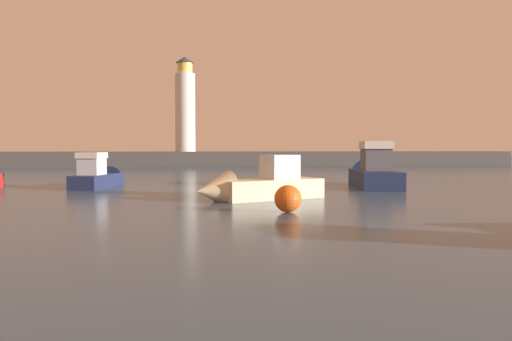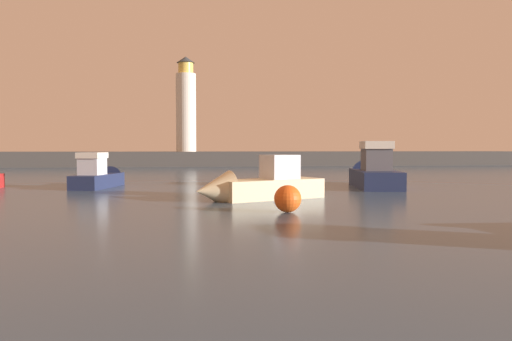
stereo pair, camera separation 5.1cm
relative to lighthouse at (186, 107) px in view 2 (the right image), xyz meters
name	(u,v)px [view 2 (the right image)]	position (x,y,z in m)	size (l,w,h in m)	color
ground_plane	(214,184)	(1.99, -31.55, -7.59)	(220.00, 220.00, 0.00)	#384C60
breakwater	(202,159)	(1.99, 0.00, -6.64)	(83.48, 4.24, 1.89)	#423F3D
lighthouse	(186,107)	(0.00, 0.00, 0.00)	(2.53, 2.53, 12.03)	silver
motorboat_0	(254,186)	(3.32, -41.56, -6.98)	(6.38, 4.07, 2.38)	beige
motorboat_1	(102,176)	(-4.84, -32.91, -6.96)	(2.76, 5.93, 2.40)	#1E284C
motorboat_5	(371,173)	(11.48, -34.66, -6.80)	(3.46, 7.58, 3.24)	#1E284C
mooring_buoy	(288,199)	(3.93, -46.17, -7.09)	(1.00, 1.00, 1.00)	#EA5919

